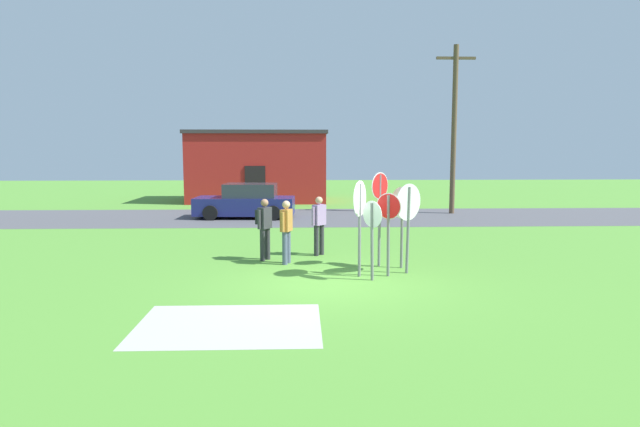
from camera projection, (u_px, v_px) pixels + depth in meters
The scene contains 15 objects.
ground_plane at pixel (330, 283), 12.47m from camera, with size 80.00×80.00×0.00m, color #518E33.
street_asphalt at pixel (315, 217), 24.38m from camera, with size 60.00×6.40×0.01m, color #4C4C51.
concrete_path at pixel (229, 325), 9.56m from camera, with size 3.20×2.40×0.01m, color #ADAAA3.
building_background at pixel (258, 166), 31.73m from camera, with size 7.87×4.82×4.03m.
utility_pole at pixel (454, 127), 25.32m from camera, with size 1.80×0.24×7.73m.
parked_car_on_street at pixel (246, 202), 24.09m from camera, with size 4.39×2.19×1.51m.
stop_sign_rear_right at pixel (388, 221), 13.02m from camera, with size 0.54×0.37×2.01m.
stop_sign_nearest at pixel (408, 212), 13.32m from camera, with size 0.71×0.60×2.21m.
stop_sign_far_back at pixel (360, 211), 12.98m from camera, with size 0.39×0.77×2.30m.
stop_sign_center_cluster at pixel (380, 203), 14.12m from camera, with size 0.50×0.52×2.45m.
stop_sign_leaning_right at pixel (402, 213), 13.94m from camera, with size 0.46×0.70×2.09m.
stop_sign_rear_left at pixel (372, 228), 12.63m from camera, with size 0.39×0.52×1.87m.
person_with_sunhat at pixel (264, 225), 14.97m from camera, with size 0.47×0.49×1.69m.
person_near_signs at pixel (319, 222), 15.65m from camera, with size 0.43×0.43×1.69m.
person_on_left at pixel (286, 228), 14.48m from camera, with size 0.33×0.54×1.69m.
Camera 1 is at (-0.65, -12.18, 3.07)m, focal length 30.79 mm.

